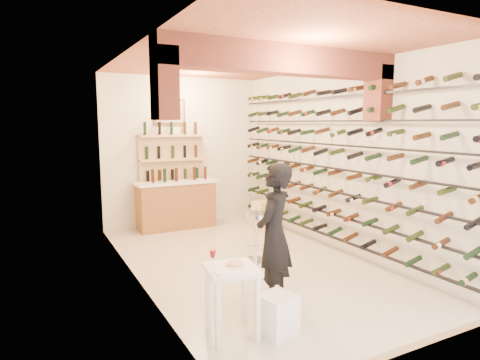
% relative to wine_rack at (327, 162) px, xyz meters
% --- Properties ---
extents(ground, '(6.00, 6.00, 0.00)m').
position_rel_wine_rack_xyz_m(ground, '(-1.53, 0.00, -1.55)').
color(ground, beige).
rests_on(ground, ground).
extents(room_shell, '(3.52, 6.02, 3.21)m').
position_rel_wine_rack_xyz_m(room_shell, '(-1.53, -0.26, 0.70)').
color(room_shell, beige).
rests_on(room_shell, ground).
extents(wine_rack, '(0.32, 5.70, 2.56)m').
position_rel_wine_rack_xyz_m(wine_rack, '(0.00, 0.00, 0.00)').
color(wine_rack, black).
rests_on(wine_rack, ground).
extents(back_counter, '(1.70, 0.62, 1.29)m').
position_rel_wine_rack_xyz_m(back_counter, '(-1.83, 2.65, -1.02)').
color(back_counter, '#965D2E').
rests_on(back_counter, ground).
extents(back_shelving, '(1.40, 0.31, 2.73)m').
position_rel_wine_rack_xyz_m(back_shelving, '(-1.83, 2.89, -0.38)').
color(back_shelving, tan).
rests_on(back_shelving, ground).
extents(tasting_table, '(0.59, 0.59, 0.90)m').
position_rel_wine_rack_xyz_m(tasting_table, '(-2.78, -1.91, -0.94)').
color(tasting_table, white).
rests_on(tasting_table, ground).
extents(white_stool, '(0.41, 0.41, 0.43)m').
position_rel_wine_rack_xyz_m(white_stool, '(-2.35, -2.11, -1.33)').
color(white_stool, white).
rests_on(white_stool, ground).
extents(person, '(0.76, 0.73, 1.75)m').
position_rel_wine_rack_xyz_m(person, '(-1.98, -1.46, -0.67)').
color(person, black).
rests_on(person, ground).
extents(chrome_barstool, '(0.41, 0.41, 0.80)m').
position_rel_wine_rack_xyz_m(chrome_barstool, '(-1.41, -0.00, -1.09)').
color(chrome_barstool, silver).
rests_on(chrome_barstool, ground).
extents(crate_lower, '(0.55, 0.40, 0.32)m').
position_rel_wine_rack_xyz_m(crate_lower, '(-0.16, 1.89, -1.39)').
color(crate_lower, '#E8CC7F').
rests_on(crate_lower, ground).
extents(crate_upper, '(0.49, 0.41, 0.24)m').
position_rel_wine_rack_xyz_m(crate_upper, '(-0.16, 1.89, -1.11)').
color(crate_upper, '#E8CC7F').
rests_on(crate_upper, crate_lower).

